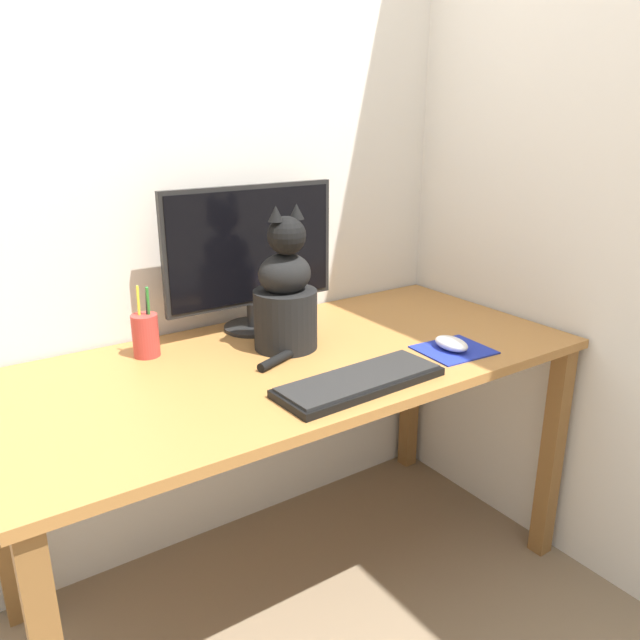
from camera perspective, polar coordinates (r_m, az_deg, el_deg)
ground_plane at (r=1.96m, az=-2.05°, el=-22.74°), size 12.00×12.00×0.00m
wall_back at (r=1.81m, az=-9.22°, el=16.93°), size 7.00×0.04×2.50m
wall_side_right at (r=1.99m, az=17.32°, el=16.49°), size 0.04×7.00×2.50m
desk at (r=1.62m, az=-2.29°, el=-6.21°), size 1.47×0.69×0.70m
monitor at (r=1.74m, az=-6.29°, el=6.06°), size 0.51×0.17×0.41m
keyboard at (r=1.42m, az=3.65°, el=-5.61°), size 0.41×0.16×0.02m
mousepad_right at (r=1.67m, az=12.13°, el=-2.68°), size 0.19×0.17×0.00m
computer_mouse_right at (r=1.66m, az=11.92°, el=-2.12°), size 0.06×0.10×0.03m
cat at (r=1.61m, az=-3.17°, el=2.14°), size 0.23×0.21×0.38m
pen_cup at (r=1.64m, az=-15.66°, el=-1.29°), size 0.07×0.07×0.18m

